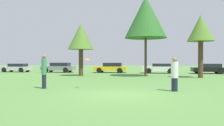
{
  "coord_description": "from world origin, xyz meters",
  "views": [
    {
      "loc": [
        1.63,
        -10.7,
        1.62
      ],
      "look_at": [
        -0.96,
        3.43,
        1.45
      ],
      "focal_mm": 37.28,
      "sensor_mm": 36.0,
      "label": 1
    }
  ],
  "objects_px": {
    "frisbee": "(87,60)",
    "person_thrower": "(44,71)",
    "tree_1": "(146,17)",
    "parked_car_yellow": "(111,67)",
    "parked_car_white": "(160,68)",
    "person_catcher": "(175,74)",
    "parked_car_black": "(209,68)",
    "tree_2": "(201,29)",
    "parked_car_silver": "(17,68)",
    "parked_car_grey": "(59,67)",
    "tree_0": "(81,37)"
  },
  "relations": [
    {
      "from": "frisbee",
      "to": "parked_car_grey",
      "type": "bearing_deg",
      "value": 118.19
    },
    {
      "from": "parked_car_yellow",
      "to": "parked_car_white",
      "type": "height_order",
      "value": "parked_car_yellow"
    },
    {
      "from": "person_thrower",
      "to": "tree_1",
      "type": "height_order",
      "value": "tree_1"
    },
    {
      "from": "person_thrower",
      "to": "tree_0",
      "type": "relative_size",
      "value": 0.36
    },
    {
      "from": "person_thrower",
      "to": "parked_car_silver",
      "type": "xyz_separation_m",
      "value": [
        -12.44,
        16.64,
        -0.39
      ]
    },
    {
      "from": "parked_car_grey",
      "to": "parked_car_black",
      "type": "relative_size",
      "value": 1.13
    },
    {
      "from": "tree_1",
      "to": "parked_car_white",
      "type": "relative_size",
      "value": 1.9
    },
    {
      "from": "parked_car_white",
      "to": "frisbee",
      "type": "bearing_deg",
      "value": 73.64
    },
    {
      "from": "parked_car_silver",
      "to": "tree_0",
      "type": "bearing_deg",
      "value": 150.35
    },
    {
      "from": "person_catcher",
      "to": "parked_car_black",
      "type": "xyz_separation_m",
      "value": [
        5.43,
        17.09,
        -0.27
      ]
    },
    {
      "from": "tree_0",
      "to": "parked_car_grey",
      "type": "relative_size",
      "value": 1.23
    },
    {
      "from": "tree_1",
      "to": "parked_car_white",
      "type": "distance_m",
      "value": 8.04
    },
    {
      "from": "person_catcher",
      "to": "parked_car_silver",
      "type": "distance_m",
      "value": 25.66
    },
    {
      "from": "tree_0",
      "to": "parked_car_grey",
      "type": "height_order",
      "value": "tree_0"
    },
    {
      "from": "frisbee",
      "to": "tree_2",
      "type": "bearing_deg",
      "value": 50.89
    },
    {
      "from": "parked_car_silver",
      "to": "parked_car_yellow",
      "type": "xyz_separation_m",
      "value": [
        13.08,
        0.72,
        0.06
      ]
    },
    {
      "from": "person_thrower",
      "to": "parked_car_yellow",
      "type": "xyz_separation_m",
      "value": [
        0.64,
        17.36,
        -0.32
      ]
    },
    {
      "from": "parked_car_yellow",
      "to": "parked_car_silver",
      "type": "bearing_deg",
      "value": 1.48
    },
    {
      "from": "person_catcher",
      "to": "tree_1",
      "type": "xyz_separation_m",
      "value": [
        -1.92,
        11.16,
        5.07
      ]
    },
    {
      "from": "tree_0",
      "to": "parked_car_white",
      "type": "relative_size",
      "value": 1.27
    },
    {
      "from": "parked_car_black",
      "to": "person_catcher",
      "type": "bearing_deg",
      "value": 70.68
    },
    {
      "from": "parked_car_white",
      "to": "parked_car_black",
      "type": "height_order",
      "value": "parked_car_white"
    },
    {
      "from": "person_thrower",
      "to": "parked_car_black",
      "type": "relative_size",
      "value": 0.5
    },
    {
      "from": "tree_1",
      "to": "parked_car_grey",
      "type": "relative_size",
      "value": 1.84
    },
    {
      "from": "person_thrower",
      "to": "parked_car_black",
      "type": "bearing_deg",
      "value": 52.39
    },
    {
      "from": "person_catcher",
      "to": "tree_2",
      "type": "height_order",
      "value": "tree_2"
    },
    {
      "from": "tree_0",
      "to": "parked_car_white",
      "type": "bearing_deg",
      "value": 38.39
    },
    {
      "from": "tree_2",
      "to": "tree_0",
      "type": "bearing_deg",
      "value": 177.02
    },
    {
      "from": "person_catcher",
      "to": "parked_car_white",
      "type": "distance_m",
      "value": 17.01
    },
    {
      "from": "person_thrower",
      "to": "parked_car_grey",
      "type": "height_order",
      "value": "person_thrower"
    },
    {
      "from": "person_thrower",
      "to": "person_catcher",
      "type": "bearing_deg",
      "value": -0.0
    },
    {
      "from": "person_catcher",
      "to": "tree_0",
      "type": "height_order",
      "value": "tree_0"
    },
    {
      "from": "parked_car_black",
      "to": "tree_0",
      "type": "bearing_deg",
      "value": 23.38
    },
    {
      "from": "tree_1",
      "to": "parked_car_white",
      "type": "xyz_separation_m",
      "value": [
        1.53,
        5.84,
        -5.31
      ]
    },
    {
      "from": "parked_car_grey",
      "to": "parked_car_black",
      "type": "distance_m",
      "value": 19.06
    },
    {
      "from": "frisbee",
      "to": "person_thrower",
      "type": "bearing_deg",
      "value": -171.47
    },
    {
      "from": "tree_1",
      "to": "parked_car_black",
      "type": "bearing_deg",
      "value": 38.87
    },
    {
      "from": "tree_1",
      "to": "parked_car_grey",
      "type": "distance_m",
      "value": 13.98
    },
    {
      "from": "tree_2",
      "to": "parked_car_grey",
      "type": "bearing_deg",
      "value": 158.11
    },
    {
      "from": "tree_1",
      "to": "parked_car_yellow",
      "type": "xyz_separation_m",
      "value": [
        -4.68,
        6.03,
        -5.28
      ]
    },
    {
      "from": "tree_0",
      "to": "tree_2",
      "type": "height_order",
      "value": "tree_2"
    },
    {
      "from": "parked_car_black",
      "to": "tree_2",
      "type": "bearing_deg",
      "value": 70.47
    },
    {
      "from": "frisbee",
      "to": "tree_1",
      "type": "distance_m",
      "value": 12.12
    },
    {
      "from": "frisbee",
      "to": "parked_car_silver",
      "type": "distance_m",
      "value": 22.08
    },
    {
      "from": "person_catcher",
      "to": "parked_car_grey",
      "type": "xyz_separation_m",
      "value": [
        -13.63,
        16.68,
        -0.21
      ]
    },
    {
      "from": "tree_2",
      "to": "parked_car_silver",
      "type": "relative_size",
      "value": 1.44
    },
    {
      "from": "frisbee",
      "to": "tree_0",
      "type": "bearing_deg",
      "value": 109.87
    },
    {
      "from": "parked_car_white",
      "to": "tree_2",
      "type": "bearing_deg",
      "value": 114.85
    },
    {
      "from": "frisbee",
      "to": "tree_0",
      "type": "height_order",
      "value": "tree_0"
    },
    {
      "from": "person_catcher",
      "to": "parked_car_black",
      "type": "relative_size",
      "value": 0.46
    }
  ]
}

